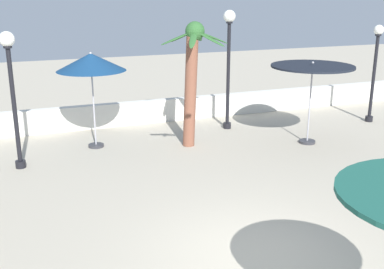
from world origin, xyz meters
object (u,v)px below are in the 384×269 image
at_px(patio_umbrella_0, 312,71).
at_px(patio_umbrella_2, 91,63).
at_px(lamp_post_0, 229,52).
at_px(lamp_post_3, 11,81).
at_px(lamp_post_1, 375,64).
at_px(palm_tree_0, 192,69).

height_order(patio_umbrella_0, patio_umbrella_2, patio_umbrella_2).
xyz_separation_m(patio_umbrella_0, lamp_post_0, (-1.69, 2.48, 0.36)).
xyz_separation_m(lamp_post_0, lamp_post_3, (-7.02, -1.54, -0.26)).
relative_size(patio_umbrella_2, lamp_post_0, 0.72).
relative_size(patio_umbrella_0, patio_umbrella_2, 0.89).
bearing_deg(lamp_post_1, lamp_post_0, 168.74).
height_order(lamp_post_0, lamp_post_1, lamp_post_0).
height_order(patio_umbrella_0, lamp_post_1, lamp_post_1).
bearing_deg(patio_umbrella_0, patio_umbrella_2, 162.47).
bearing_deg(palm_tree_0, patio_umbrella_0, -17.72).
relative_size(lamp_post_1, lamp_post_3, 0.95).
bearing_deg(lamp_post_0, patio_umbrella_2, -174.62).
bearing_deg(patio_umbrella_2, patio_umbrella_0, -17.53).
bearing_deg(lamp_post_1, patio_umbrella_2, 176.48).
bearing_deg(patio_umbrella_0, lamp_post_1, 21.02).
bearing_deg(lamp_post_0, lamp_post_1, -11.26).
distance_m(patio_umbrella_0, lamp_post_1, 3.93).
relative_size(patio_umbrella_0, palm_tree_0, 0.68).
bearing_deg(patio_umbrella_0, lamp_post_3, 173.84).
bearing_deg(palm_tree_0, patio_umbrella_2, 162.71).
bearing_deg(palm_tree_0, lamp_post_3, -177.88).
bearing_deg(lamp_post_0, lamp_post_3, -167.65).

